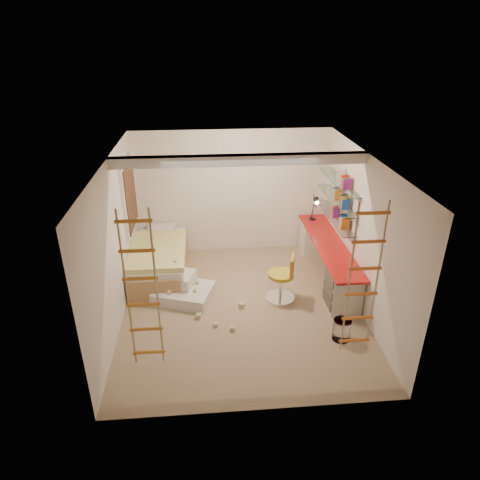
{
  "coord_description": "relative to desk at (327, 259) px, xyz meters",
  "views": [
    {
      "loc": [
        -0.56,
        -6.13,
        4.29
      ],
      "look_at": [
        0.0,
        0.3,
        1.15
      ],
      "focal_mm": 32.0,
      "sensor_mm": 36.0,
      "label": 1
    }
  ],
  "objects": [
    {
      "name": "desk",
      "position": [
        0.0,
        0.0,
        0.0
      ],
      "size": [
        0.56,
        2.8,
        0.75
      ],
      "color": "red",
      "rests_on": "floor"
    },
    {
      "name": "rope_ladder_left",
      "position": [
        -3.07,
        -2.61,
        1.11
      ],
      "size": [
        0.41,
        0.04,
        2.13
      ],
      "primitive_type": null,
      "color": "orange",
      "rests_on": "ceiling"
    },
    {
      "name": "swivel_chair",
      "position": [
        -0.99,
        -0.69,
        -0.08
      ],
      "size": [
        0.65,
        0.65,
        0.87
      ],
      "color": "gold",
      "rests_on": "floor"
    },
    {
      "name": "shelves",
      "position": [
        0.15,
        0.27,
        1.1
      ],
      "size": [
        0.25,
        1.8,
        0.71
      ],
      "color": "white",
      "rests_on": "wall_right"
    },
    {
      "name": "floor",
      "position": [
        -1.72,
        -0.86,
        -0.4
      ],
      "size": [
        4.5,
        4.5,
        0.0
      ],
      "primitive_type": "plane",
      "color": "#9F8066",
      "rests_on": "ground"
    },
    {
      "name": "ceiling_beam",
      "position": [
        -1.72,
        -0.56,
        2.12
      ],
      "size": [
        4.0,
        0.18,
        0.16
      ],
      "primitive_type": "cube",
      "color": "white",
      "rests_on": "ceiling"
    },
    {
      "name": "toy_blocks",
      "position": [
        -2.48,
        -0.78,
        -0.15
      ],
      "size": [
        1.3,
        1.23,
        0.7
      ],
      "color": "#CCB284",
      "rests_on": "floor"
    },
    {
      "name": "task_lamp",
      "position": [
        -0.05,
        0.96,
        0.73
      ],
      "size": [
        0.14,
        0.36,
        0.57
      ],
      "color": "black",
      "rests_on": "desk"
    },
    {
      "name": "bed",
      "position": [
        -3.2,
        0.36,
        -0.07
      ],
      "size": [
        1.02,
        2.0,
        0.69
      ],
      "color": "#AD7F51",
      "rests_on": "floor"
    },
    {
      "name": "waste_bin",
      "position": [
        -0.26,
        -1.84,
        -0.23
      ],
      "size": [
        0.27,
        0.27,
        0.34
      ],
      "primitive_type": "cylinder",
      "color": "white",
      "rests_on": "floor"
    },
    {
      "name": "rope_ladder_right",
      "position": [
        -0.37,
        -2.61,
        1.11
      ],
      "size": [
        0.41,
        0.04,
        2.13
      ],
      "primitive_type": null,
      "color": "orange",
      "rests_on": "ceiling"
    },
    {
      "name": "books",
      "position": [
        0.15,
        0.27,
        1.17
      ],
      "size": [
        0.14,
        0.7,
        0.92
      ],
      "color": "orange",
      "rests_on": "shelves"
    },
    {
      "name": "play_platform",
      "position": [
        -2.75,
        -0.46,
        -0.24
      ],
      "size": [
        1.17,
        1.03,
        0.43
      ],
      "color": "silver",
      "rests_on": "floor"
    },
    {
      "name": "window_blind",
      "position": [
        -3.65,
        0.64,
        1.15
      ],
      "size": [
        0.02,
        1.0,
        1.2
      ],
      "primitive_type": "cube",
      "color": "#4C2D1E",
      "rests_on": "window_frame"
    },
    {
      "name": "window_frame",
      "position": [
        -3.69,
        0.64,
        1.15
      ],
      "size": [
        0.06,
        1.15,
        1.35
      ],
      "primitive_type": "cube",
      "color": "white",
      "rests_on": "wall_left"
    }
  ]
}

